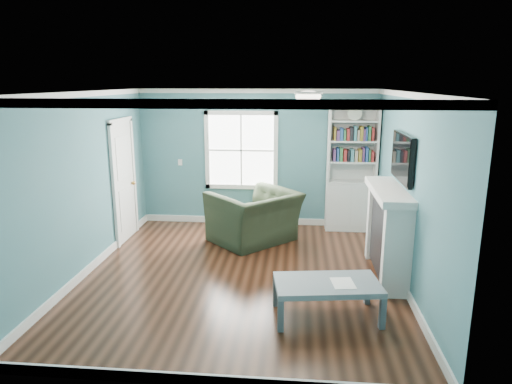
{
  "coord_description": "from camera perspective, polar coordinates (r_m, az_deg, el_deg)",
  "views": [
    {
      "loc": [
        0.78,
        -6.09,
        2.73
      ],
      "look_at": [
        0.18,
        0.4,
        1.15
      ],
      "focal_mm": 32.0,
      "sensor_mm": 36.0,
      "label": 1
    }
  ],
  "objects": [
    {
      "name": "room_walls",
      "position": [
        6.25,
        -1.97,
        3.03
      ],
      "size": [
        5.0,
        5.0,
        5.0
      ],
      "color": "teal",
      "rests_on": "ground"
    },
    {
      "name": "paper_sheet",
      "position": [
        5.51,
        10.82,
        -11.13
      ],
      "size": [
        0.29,
        0.35,
        0.0
      ],
      "primitive_type": "cube",
      "rotation": [
        0.0,
        0.0,
        0.14
      ],
      "color": "white",
      "rests_on": "coffee_table"
    },
    {
      "name": "fireplace",
      "position": [
        6.76,
        16.17,
        -4.98
      ],
      "size": [
        0.44,
        1.58,
        1.3
      ],
      "color": "black",
      "rests_on": "ground"
    },
    {
      "name": "bookshelf",
      "position": [
        8.64,
        11.77,
        1.29
      ],
      "size": [
        0.9,
        0.35,
        2.31
      ],
      "color": "silver",
      "rests_on": "ground"
    },
    {
      "name": "trim",
      "position": [
        6.32,
        -1.94,
        -0.04
      ],
      "size": [
        4.5,
        5.0,
        2.6
      ],
      "color": "white",
      "rests_on": "ground"
    },
    {
      "name": "door",
      "position": [
        8.24,
        -16.19,
        1.49
      ],
      "size": [
        0.12,
        0.98,
        2.17
      ],
      "color": "silver",
      "rests_on": "ground"
    },
    {
      "name": "tv",
      "position": [
        6.53,
        17.85,
        4.12
      ],
      "size": [
        0.06,
        1.1,
        0.65
      ],
      "primitive_type": "cube",
      "color": "black",
      "rests_on": "fireplace"
    },
    {
      "name": "ceiling_fixture",
      "position": [
        6.19,
        6.55,
        11.87
      ],
      "size": [
        0.38,
        0.38,
        0.15
      ],
      "color": "white",
      "rests_on": "room_walls"
    },
    {
      "name": "window",
      "position": [
        8.74,
        -1.86,
        5.22
      ],
      "size": [
        1.4,
        0.06,
        1.5
      ],
      "color": "white",
      "rests_on": "room_walls"
    },
    {
      "name": "light_switch",
      "position": [
        9.0,
        -9.46,
        3.68
      ],
      "size": [
        0.08,
        0.01,
        0.12
      ],
      "primitive_type": "cube",
      "color": "white",
      "rests_on": "room_walls"
    },
    {
      "name": "coffee_table",
      "position": [
        5.53,
        8.89,
        -11.6
      ],
      "size": [
        1.3,
        0.83,
        0.44
      ],
      "rotation": [
        0.0,
        0.0,
        0.14
      ],
      "color": "#444B51",
      "rests_on": "ground"
    },
    {
      "name": "recliner",
      "position": [
        7.88,
        -0.22,
        -2.09
      ],
      "size": [
        1.58,
        1.58,
        1.19
      ],
      "primitive_type": "imported",
      "rotation": [
        0.0,
        0.0,
        -2.36
      ],
      "color": "black",
      "rests_on": "ground"
    },
    {
      "name": "floor",
      "position": [
        6.72,
        -1.85,
        -10.34
      ],
      "size": [
        5.0,
        5.0,
        0.0
      ],
      "primitive_type": "plane",
      "color": "black",
      "rests_on": "ground"
    }
  ]
}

